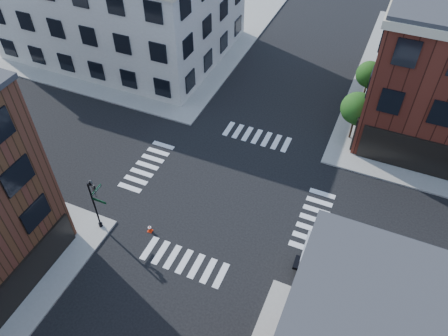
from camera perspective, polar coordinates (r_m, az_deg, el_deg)
name	(u,v)px	position (r m, az deg, el deg)	size (l,w,h in m)	color
ground	(225,191)	(33.95, 0.19, -2.98)	(120.00, 120.00, 0.00)	black
sidewalk_nw	(136,23)	(57.31, -11.42, 18.12)	(30.00, 30.00, 0.15)	gray
tree_near	(357,110)	(37.97, 17.02, 7.28)	(2.69, 2.69, 4.49)	black
tree_far	(370,76)	(43.13, 18.49, 11.36)	(2.43, 2.43, 4.07)	black
signal_pole	(95,200)	(30.79, -16.48, -4.07)	(1.29, 1.24, 4.60)	black
box_truck	(370,272)	(28.77, 18.52, -12.72)	(8.31, 2.86, 3.71)	silver
traffic_cone	(150,228)	(31.69, -9.67, -7.79)	(0.35, 0.35, 0.63)	red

